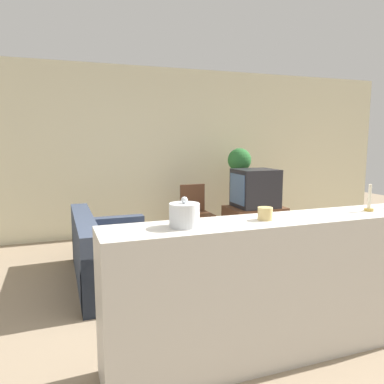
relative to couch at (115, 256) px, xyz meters
The scene contains 12 objects.
ground_plane 1.78m from the couch, 57.87° to the right, with size 14.00×14.00×0.00m, color gray.
wall_back 2.41m from the couch, 64.27° to the left, with size 9.00×0.06×2.70m.
couch is the anchor object (origin of this frame).
tv_stand 2.39m from the couch, 20.57° to the left, with size 0.85×0.58×0.54m.
television 2.45m from the couch, 20.62° to the left, with size 0.61×0.55×0.57m.
wooden_chair 1.84m from the couch, 40.12° to the left, with size 0.44×0.44×0.86m.
plant_stand 2.62m from the couch, 31.44° to the left, with size 0.14×0.14×0.89m.
potted_plant 2.78m from the couch, 31.44° to the left, with size 0.38×0.38×0.52m.
foreground_counter 2.11m from the couch, 63.49° to the right, with size 2.62×0.44×1.01m.
decorative_bowl 2.06m from the couch, 84.65° to the right, with size 0.19×0.19×0.19m.
candle_jar 2.17m from the couch, 67.83° to the right, with size 0.10×0.10×0.09m.
candlestick 2.65m from the couch, 48.06° to the right, with size 0.07×0.07×0.21m.
Camera 1 is at (-1.51, -2.59, 1.57)m, focal length 35.00 mm.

